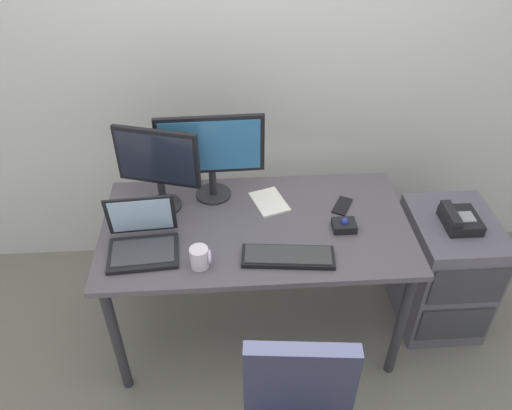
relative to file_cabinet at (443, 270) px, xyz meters
name	(u,v)px	position (x,y,z in m)	size (l,w,h in m)	color
ground_plane	(256,325)	(-1.03, -0.04, -0.34)	(8.00, 8.00, 0.00)	slate
back_wall	(247,37)	(-1.03, 0.70, 1.06)	(6.00, 0.10, 2.80)	silver
desk	(256,237)	(-1.03, -0.04, 0.34)	(1.48, 0.78, 0.76)	#504B52
file_cabinet	(443,270)	(0.00, 0.00, 0.00)	(0.42, 0.53, 0.68)	#5B5764
desk_phone	(459,219)	(-0.01, -0.02, 0.38)	(0.17, 0.20, 0.09)	black
monitor_main	(211,150)	(-1.23, 0.21, 0.69)	(0.52, 0.18, 0.45)	#262628
monitor_side	(158,164)	(-1.48, 0.13, 0.67)	(0.40, 0.18, 0.44)	#262628
keyboard	(288,256)	(-0.90, -0.28, 0.43)	(0.42, 0.18, 0.03)	black
laptop	(143,239)	(-1.55, -0.17, 0.47)	(0.33, 0.28, 0.24)	black
trackball_mouse	(344,225)	(-0.61, -0.10, 0.44)	(0.11, 0.09, 0.07)	black
coffee_mug	(200,257)	(-1.29, -0.30, 0.47)	(0.09, 0.08, 0.10)	silver
paper_notepad	(269,202)	(-0.95, 0.13, 0.42)	(0.15, 0.21, 0.01)	white
cell_phone	(342,206)	(-0.59, 0.07, 0.42)	(0.07, 0.14, 0.01)	black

